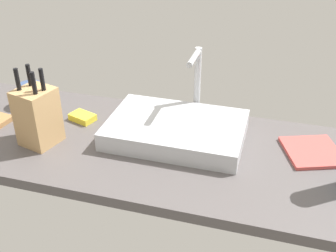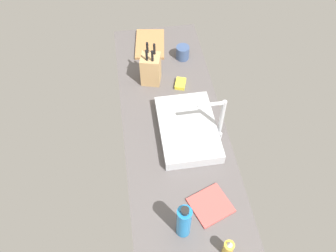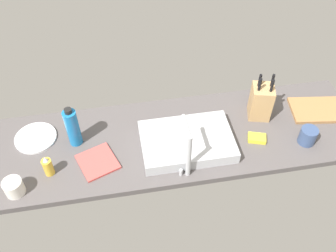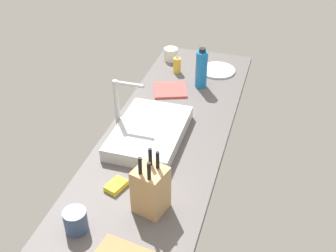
% 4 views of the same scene
% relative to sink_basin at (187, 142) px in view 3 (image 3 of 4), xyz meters
% --- Properties ---
extents(countertop_slab, '(1.97, 0.58, 0.04)m').
position_rel_sink_basin_xyz_m(countertop_slab, '(0.03, -0.07, -0.05)').
color(countertop_slab, '#514C4C').
rests_on(countertop_slab, ground).
extents(sink_basin, '(0.46, 0.31, 0.06)m').
position_rel_sink_basin_xyz_m(sink_basin, '(0.00, 0.00, 0.00)').
color(sink_basin, '#B7BABF').
rests_on(sink_basin, countertop_slab).
extents(faucet, '(0.06, 0.15, 0.27)m').
position_rel_sink_basin_xyz_m(faucet, '(0.03, 0.16, 0.13)').
color(faucet, '#B7BABF').
rests_on(faucet, countertop_slab).
extents(knife_block, '(0.14, 0.14, 0.27)m').
position_rel_sink_basin_xyz_m(knife_block, '(-0.43, -0.15, 0.07)').
color(knife_block, tan).
rests_on(knife_block, countertop_slab).
extents(cutting_board, '(0.32, 0.23, 0.02)m').
position_rel_sink_basin_xyz_m(cutting_board, '(-0.77, -0.12, -0.02)').
color(cutting_board, '#9E7042').
rests_on(cutting_board, countertop_slab).
extents(soap_bottle, '(0.05, 0.05, 0.12)m').
position_rel_sink_basin_xyz_m(soap_bottle, '(0.68, 0.05, 0.02)').
color(soap_bottle, gold).
rests_on(soap_bottle, countertop_slab).
extents(water_bottle, '(0.07, 0.07, 0.24)m').
position_rel_sink_basin_xyz_m(water_bottle, '(0.55, -0.12, 0.08)').
color(water_bottle, '#1970B7').
rests_on(water_bottle, countertop_slab).
extents(dinner_plate, '(0.21, 0.21, 0.01)m').
position_rel_sink_basin_xyz_m(dinner_plate, '(0.76, -0.18, -0.03)').
color(dinner_plate, white).
rests_on(dinner_plate, countertop_slab).
extents(dish_towel, '(0.22, 0.23, 0.01)m').
position_rel_sink_basin_xyz_m(dish_towel, '(0.45, 0.03, -0.03)').
color(dish_towel, '#CC4C47').
rests_on(dish_towel, countertop_slab).
extents(coffee_mug, '(0.09, 0.09, 0.09)m').
position_rel_sink_basin_xyz_m(coffee_mug, '(-0.61, 0.08, 0.01)').
color(coffee_mug, '#384C75').
rests_on(coffee_mug, countertop_slab).
extents(ceramic_cup, '(0.09, 0.09, 0.08)m').
position_rel_sink_basin_xyz_m(ceramic_cup, '(0.83, 0.14, 0.01)').
color(ceramic_cup, silver).
rests_on(ceramic_cup, countertop_slab).
extents(dish_sponge, '(0.10, 0.09, 0.02)m').
position_rel_sink_basin_xyz_m(dish_sponge, '(-0.36, 0.02, -0.02)').
color(dish_sponge, yellow).
rests_on(dish_sponge, countertop_slab).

